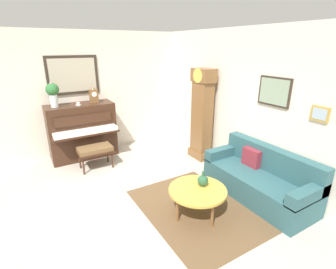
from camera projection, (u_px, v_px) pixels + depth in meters
The scene contains 13 objects.
ground_plane at pixel (131, 203), 4.27m from camera, with size 6.40×6.00×0.10m, color #B2A899.
wall_left at pixel (84, 94), 5.88m from camera, with size 0.13×4.90×2.80m.
wall_back at pixel (242, 103), 4.92m from camera, with size 5.30×0.13×2.80m.
area_rug at pixel (195, 209), 4.02m from camera, with size 2.10×1.50×0.01m, color brown.
piano at pixel (82, 131), 5.74m from camera, with size 0.87×1.44×1.25m.
piano_bench at pixel (95, 150), 5.26m from camera, with size 0.42×0.70×0.48m.
grandfather_clock at pixel (202, 117), 5.61m from camera, with size 0.52×0.34×2.03m.
couch at pixel (260, 179), 4.32m from camera, with size 1.90×0.80×0.84m.
coffee_table at pixel (198, 191), 3.81m from camera, with size 0.88×0.88×0.43m.
mantel_clock at pixel (94, 95), 5.64m from camera, with size 0.13×0.18×0.38m.
flower_vase at pixel (53, 92), 5.19m from camera, with size 0.26×0.26×0.58m.
teacup at pixel (78, 104), 5.47m from camera, with size 0.12×0.12×0.06m.
green_jug at pixel (203, 180), 3.88m from camera, with size 0.17×0.17×0.24m.
Camera 1 is at (3.44, -1.32, 2.48)m, focal length 26.99 mm.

